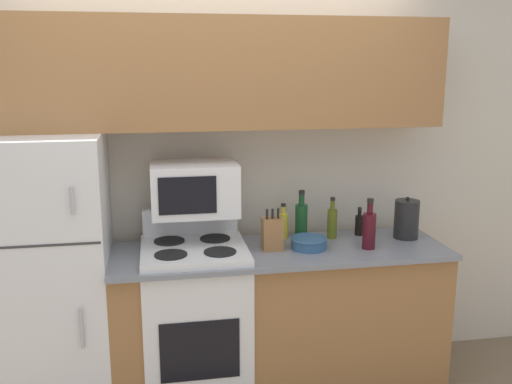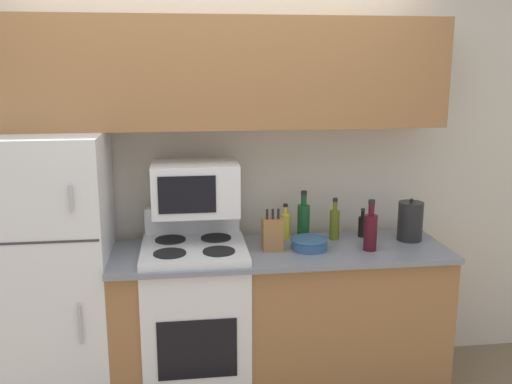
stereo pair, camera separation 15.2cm
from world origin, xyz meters
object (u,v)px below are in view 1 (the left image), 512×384
at_px(stove, 196,321).
at_px(bottle_soy_sauce, 359,224).
at_px(bowl, 309,243).
at_px(microwave, 194,189).
at_px(bottle_olive_oil, 332,222).
at_px(bottle_cooking_spray, 283,224).
at_px(knife_block, 272,234).
at_px(bottle_wine_red, 369,229).
at_px(refrigerator, 43,278).
at_px(kettle, 406,219).
at_px(bottle_wine_green, 301,219).

distance_m(stove, bottle_soy_sauce, 1.18).
height_order(stove, bowl, stove).
height_order(stove, bottle_soy_sauce, stove).
xyz_separation_m(stove, bottle_soy_sauce, (1.05, 0.18, 0.49)).
distance_m(stove, bowl, 0.81).
bearing_deg(bowl, microwave, 168.23).
relative_size(bowl, bottle_olive_oil, 0.84).
xyz_separation_m(bowl, bottle_cooking_spray, (-0.10, 0.23, 0.05)).
bearing_deg(knife_block, bottle_wine_red, -8.28).
height_order(refrigerator, bottle_cooking_spray, refrigerator).
relative_size(refrigerator, stove, 1.44).
height_order(bottle_olive_oil, bottle_soy_sauce, bottle_olive_oil).
distance_m(microwave, bottle_cooking_spray, 0.62).
distance_m(microwave, knife_block, 0.52).
bearing_deg(bowl, bottle_cooking_spray, 113.78).
height_order(refrigerator, knife_block, refrigerator).
distance_m(stove, microwave, 0.78).
relative_size(bottle_soy_sauce, kettle, 0.69).
bearing_deg(stove, bottle_soy_sauce, 9.60).
bearing_deg(refrigerator, bottle_wine_green, 5.65).
distance_m(bowl, kettle, 0.66).
height_order(bottle_cooking_spray, kettle, kettle).
xyz_separation_m(bottle_cooking_spray, kettle, (0.75, -0.13, 0.03)).
height_order(bottle_wine_green, kettle, bottle_wine_green).
height_order(stove, bottle_wine_red, bottle_wine_red).
bearing_deg(kettle, refrigerator, -179.28).
relative_size(bottle_wine_red, bottle_olive_oil, 1.15).
bearing_deg(bottle_wine_red, bottle_soy_sauce, 81.57).
bearing_deg(bottle_wine_green, refrigerator, -174.35).
relative_size(microwave, kettle, 1.88).
height_order(microwave, bottle_wine_red, microwave).
relative_size(bottle_olive_oil, bottle_cooking_spray, 1.18).
height_order(refrigerator, kettle, refrigerator).
xyz_separation_m(bottle_wine_red, bottle_soy_sauce, (0.04, 0.27, -0.05)).
height_order(knife_block, bottle_soy_sauce, knife_block).
bearing_deg(bottle_olive_oil, refrigerator, -176.49).
height_order(bottle_soy_sauce, bottle_wine_green, bottle_wine_green).
bearing_deg(knife_block, stove, 179.19).
relative_size(bottle_wine_red, bottle_soy_sauce, 1.67).
distance_m(bottle_olive_oil, bottle_soy_sauce, 0.19).
distance_m(refrigerator, bowl, 1.52).
distance_m(knife_block, bowl, 0.23).
relative_size(bottle_wine_green, kettle, 1.14).
xyz_separation_m(refrigerator, bottle_wine_red, (1.85, -0.13, 0.23)).
bearing_deg(bowl, bottle_wine_green, 87.23).
bearing_deg(bottle_olive_oil, bottle_soy_sauce, 9.31).
distance_m(knife_block, bottle_wine_green, 0.30).
relative_size(knife_block, kettle, 0.94).
distance_m(stove, bottle_wine_green, 0.89).
height_order(refrigerator, bowl, refrigerator).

